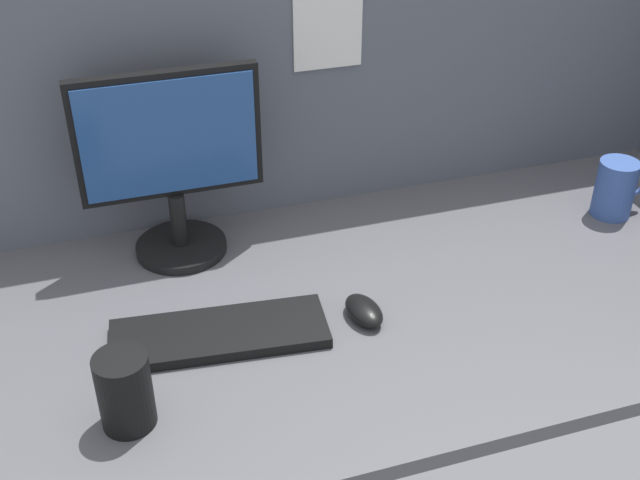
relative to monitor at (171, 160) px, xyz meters
The scene contains 7 objects.
ground_plane 44.82cm from the monitor, 39.66° to the right, with size 180.00×80.00×3.00cm, color #515156.
cubicle_wall_back 33.99cm from the monitor, 22.28° to the left, with size 180.00×5.50×58.43cm.
monitor is the anchor object (origin of this frame).
keyboard 35.40cm from the monitor, 86.73° to the right, with size 37.00×13.00×2.00cm, color black.
mouse 45.95cm from the monitor, 49.75° to the right, with size 5.60×9.60×3.40cm, color black.
mug_black_travel 49.33cm from the monitor, 108.75° to the right, with size 8.20×8.20×12.58cm.
mug_ceramic_blue 92.78cm from the monitor, ahead, with size 12.39×8.35×12.44cm.
Camera 1 is at (-44.38, -110.60, 88.73)cm, focal length 44.68 mm.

